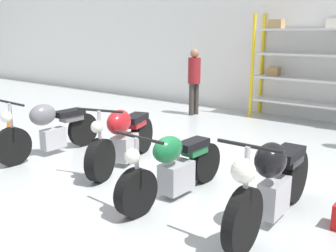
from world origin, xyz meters
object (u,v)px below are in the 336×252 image
at_px(person_near_rack, 194,76).
at_px(traffic_cone, 10,129).
at_px(motorcycle_grey, 50,128).
at_px(motorcycle_green, 174,167).
at_px(motorcycle_red, 123,138).
at_px(shelving_rack, 316,65).
at_px(motorcycle_black, 272,183).

xyz_separation_m(person_near_rack, traffic_cone, (-1.31, -4.34, -0.72)).
xyz_separation_m(motorcycle_grey, traffic_cone, (-1.25, -0.04, -0.21)).
bearing_deg(motorcycle_green, traffic_cone, -88.08).
bearing_deg(motorcycle_red, motorcycle_grey, -90.87).
xyz_separation_m(motorcycle_green, traffic_cone, (-3.98, 0.02, -0.12)).
bearing_deg(motorcycle_green, motorcycle_red, -106.83).
xyz_separation_m(shelving_rack, motorcycle_grey, (-2.77, -5.30, -0.87)).
bearing_deg(shelving_rack, motorcycle_black, -76.74).
xyz_separation_m(motorcycle_red, motorcycle_green, (1.37, -0.48, -0.05)).
relative_size(shelving_rack, motorcycle_red, 1.56).
xyz_separation_m(motorcycle_grey, motorcycle_green, (2.73, -0.06, -0.08)).
relative_size(shelving_rack, motorcycle_grey, 1.54).
xyz_separation_m(motorcycle_grey, motorcycle_red, (1.36, 0.41, -0.03)).
bearing_deg(person_near_rack, motorcycle_black, 141.74).
xyz_separation_m(motorcycle_green, person_near_rack, (-2.67, 4.37, 0.60)).
relative_size(motorcycle_grey, motorcycle_green, 1.05).
bearing_deg(shelving_rack, person_near_rack, -159.65).
relative_size(motorcycle_grey, motorcycle_red, 1.01).
distance_m(shelving_rack, motorcycle_red, 5.17).
height_order(motorcycle_red, traffic_cone, motorcycle_red).
relative_size(motorcycle_green, motorcycle_black, 0.93).
height_order(motorcycle_grey, traffic_cone, motorcycle_grey).
distance_m(motorcycle_red, motorcycle_black, 2.68).
xyz_separation_m(motorcycle_red, person_near_rack, (-1.29, 3.89, 0.55)).
bearing_deg(person_near_rack, motorcycle_green, 130.51).
height_order(shelving_rack, traffic_cone, shelving_rack).
xyz_separation_m(shelving_rack, motorcycle_red, (-1.41, -4.89, -0.91)).
xyz_separation_m(motorcycle_red, motorcycle_black, (2.65, -0.39, 0.04)).
height_order(motorcycle_red, motorcycle_green, motorcycle_red).
bearing_deg(motorcycle_grey, motorcycle_red, 107.83).
bearing_deg(motorcycle_black, person_near_rack, -138.20).
relative_size(shelving_rack, traffic_cone, 5.69).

